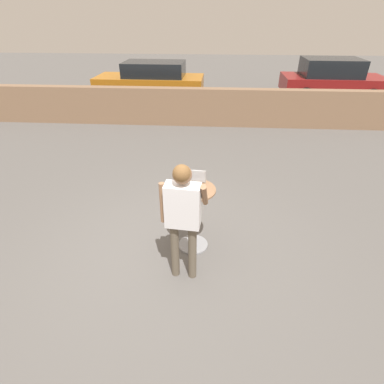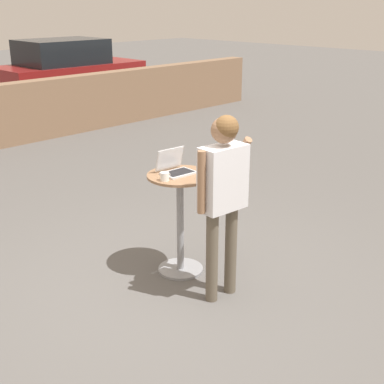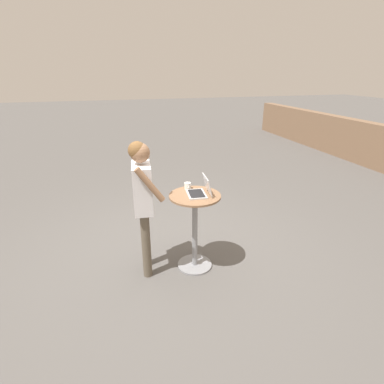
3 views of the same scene
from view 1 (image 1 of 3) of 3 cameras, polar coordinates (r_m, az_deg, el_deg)
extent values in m
plane|color=#5B5956|center=(4.64, -4.83, -11.87)|extent=(50.00, 50.00, 0.00)
cube|color=#84664C|center=(9.84, 0.25, 15.91)|extent=(16.70, 0.35, 1.15)
cylinder|color=gray|center=(4.78, 0.22, -9.96)|extent=(0.46, 0.46, 0.03)
cylinder|color=gray|center=(4.47, 0.24, -5.10)|extent=(0.07, 0.07, 0.98)
cylinder|color=#8C6647|center=(4.19, 0.25, 0.45)|extent=(0.64, 0.64, 0.02)
cube|color=silver|center=(4.20, 0.27, 0.82)|extent=(0.33, 0.25, 0.02)
cube|color=black|center=(4.19, 0.27, 0.94)|extent=(0.29, 0.20, 0.00)
cube|color=silver|center=(4.26, 0.56, 3.06)|extent=(0.32, 0.09, 0.21)
cube|color=white|center=(4.25, 0.55, 3.04)|extent=(0.29, 0.08, 0.19)
cylinder|color=white|center=(4.16, -2.91, 0.96)|extent=(0.08, 0.08, 0.08)
torus|color=white|center=(4.15, -2.18, 0.96)|extent=(0.04, 0.01, 0.04)
cylinder|color=brown|center=(4.06, -3.25, -10.97)|extent=(0.11, 0.11, 0.87)
cylinder|color=brown|center=(4.03, 0.08, -11.35)|extent=(0.11, 0.11, 0.87)
cube|color=silver|center=(3.60, -1.76, -2.62)|extent=(0.45, 0.25, 0.57)
sphere|color=#936B4C|center=(3.38, -1.88, 3.35)|extent=(0.23, 0.23, 0.23)
sphere|color=brown|center=(3.34, -1.98, 3.55)|extent=(0.21, 0.21, 0.21)
cylinder|color=#936B4C|center=(3.64, -5.61, -2.07)|extent=(0.07, 0.07, 0.55)
cylinder|color=#936B4C|center=(3.57, 2.38, -0.61)|extent=(0.10, 0.33, 0.42)
cube|color=#B76B19|center=(12.39, -7.97, 19.31)|extent=(4.09, 1.70, 0.75)
cube|color=black|center=(12.24, -7.20, 22.23)|extent=(2.26, 1.47, 0.52)
cylinder|color=black|center=(12.09, -14.73, 16.69)|extent=(0.69, 0.23, 0.68)
cylinder|color=black|center=(13.51, -12.65, 18.38)|extent=(0.69, 0.23, 0.68)
cylinder|color=black|center=(11.52, -2.27, 16.94)|extent=(0.69, 0.23, 0.68)
cylinder|color=black|center=(13.00, -1.39, 18.59)|extent=(0.69, 0.23, 0.68)
cube|color=maroon|center=(14.31, 25.18, 18.11)|extent=(4.07, 1.94, 0.63)
cube|color=black|center=(14.15, 24.99, 20.75)|extent=(2.25, 1.68, 0.67)
cylinder|color=black|center=(15.61, 28.48, 17.14)|extent=(0.65, 0.23, 0.64)
cylinder|color=black|center=(14.03, 30.91, 15.27)|extent=(0.65, 0.23, 0.64)
cylinder|color=black|center=(14.85, 19.17, 18.52)|extent=(0.65, 0.23, 0.64)
cylinder|color=black|center=(13.18, 20.73, 16.81)|extent=(0.65, 0.23, 0.64)
camera|label=2|loc=(3.68, -80.66, -4.26)|focal=50.00mm
camera|label=3|loc=(4.05, 52.32, 9.02)|focal=28.00mm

